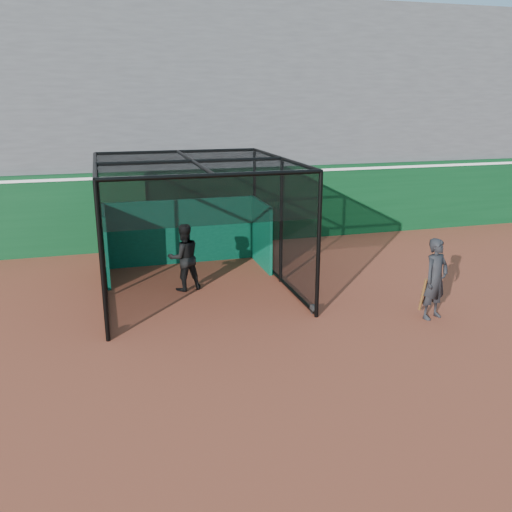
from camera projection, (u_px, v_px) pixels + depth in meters
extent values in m
plane|color=brown|center=(253.00, 359.00, 10.15)|extent=(120.00, 120.00, 0.00)
cube|color=#0A3718|center=(183.00, 208.00, 17.64)|extent=(50.00, 0.45, 2.50)
cube|color=white|center=(181.00, 174.00, 17.33)|extent=(50.00, 0.50, 0.08)
cube|color=#4C4C4F|center=(165.00, 121.00, 20.48)|extent=(50.00, 7.85, 7.75)
cube|color=#4C4C4F|center=(150.00, 6.00, 22.38)|extent=(50.00, 0.30, 1.20)
cube|color=#074B33|center=(182.00, 232.00, 15.80)|extent=(4.39, 0.10, 1.90)
cylinder|color=black|center=(108.00, 332.00, 11.07)|extent=(0.08, 0.22, 0.22)
cylinder|color=black|center=(313.00, 309.00, 12.26)|extent=(0.08, 0.22, 0.22)
cylinder|color=black|center=(104.00, 266.00, 15.37)|extent=(0.08, 0.22, 0.22)
cylinder|color=black|center=(256.00, 254.00, 16.56)|extent=(0.08, 0.22, 0.22)
imported|color=black|center=(184.00, 257.00, 13.59)|extent=(0.93, 0.78, 1.71)
imported|color=black|center=(435.00, 279.00, 11.81)|extent=(0.76, 0.62, 1.81)
cylinder|color=#593819|center=(423.00, 295.00, 11.89)|extent=(0.14, 0.32, 0.82)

